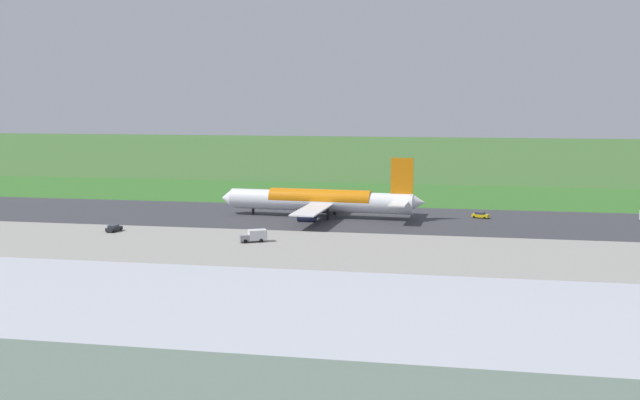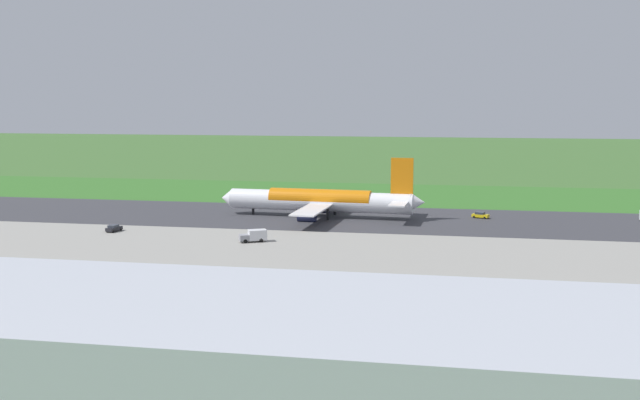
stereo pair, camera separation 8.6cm
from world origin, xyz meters
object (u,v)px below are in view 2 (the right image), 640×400
object	(u,v)px
terminal_building	(61,385)
service_car_ops	(114,228)
no_stopping_sign	(294,194)
airliner_main	(321,201)
service_truck_fuel	(254,236)
traffic_cone_orange	(279,196)
service_car_followme	(480,215)

from	to	relation	value
terminal_building	service_car_ops	xyz separation A→B (m)	(46.56, -104.07, -7.24)
service_car_ops	no_stopping_sign	world-z (taller)	no_stopping_sign
airliner_main	terminal_building	distance (m)	133.02
terminal_building	service_truck_fuel	bearing A→B (deg)	-83.34
airliner_main	traffic_cone_orange	xyz separation A→B (m)	(19.82, -36.02, -4.08)
airliner_main	traffic_cone_orange	world-z (taller)	airliner_main
no_stopping_sign	service_car_ops	bearing A→B (deg)	64.56
service_car_followme	service_car_ops	bearing A→B (deg)	22.43
service_car_ops	terminal_building	bearing A→B (deg)	114.10
airliner_main	terminal_building	xyz separation A→B (m)	(-3.12, 132.93, 3.73)
terminal_building	no_stopping_sign	bearing A→B (deg)	-83.95
airliner_main	no_stopping_sign	distance (m)	35.41
service_truck_fuel	service_car_ops	bearing A→B (deg)	-9.80
service_car_followme	no_stopping_sign	bearing A→B (deg)	-25.82
airliner_main	service_car_ops	world-z (taller)	airliner_main
no_stopping_sign	service_truck_fuel	bearing A→B (deg)	95.16
service_car_followme	traffic_cone_orange	distance (m)	67.38
terminal_building	service_car_ops	bearing A→B (deg)	-65.90
terminal_building	service_car_followme	size ratio (longest dim) A/B	27.49
no_stopping_sign	airliner_main	bearing A→B (deg)	114.04
service_truck_fuel	no_stopping_sign	size ratio (longest dim) A/B	2.42
no_stopping_sign	traffic_cone_orange	distance (m)	6.75
airliner_main	service_truck_fuel	bearing A→B (deg)	76.60
airliner_main	terminal_building	bearing A→B (deg)	91.35
traffic_cone_orange	service_truck_fuel	bearing A→B (deg)	99.21
service_truck_fuel	no_stopping_sign	xyz separation A→B (m)	(6.06, -67.16, 0.12)
service_truck_fuel	no_stopping_sign	distance (m)	67.43
service_truck_fuel	airliner_main	bearing A→B (deg)	-103.40
no_stopping_sign	traffic_cone_orange	world-z (taller)	no_stopping_sign
airliner_main	service_car_ops	bearing A→B (deg)	33.59
terminal_building	service_truck_fuel	distance (m)	98.90
service_car_ops	traffic_cone_orange	xyz separation A→B (m)	(-23.62, -64.87, -0.57)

